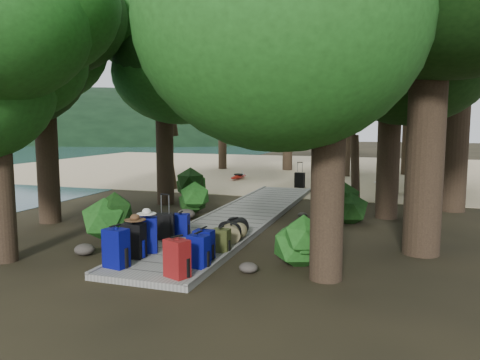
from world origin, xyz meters
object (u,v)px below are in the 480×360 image
(backpack_left_d, at_px, (181,224))
(backpack_right_b, at_px, (199,250))
(backpack_left_a, at_px, (116,246))
(duffel_right_black, at_px, (234,228))
(backpack_right_c, at_px, (204,243))
(backpack_left_b, at_px, (134,238))
(backpack_right_a, at_px, (177,256))
(backpack_left_c, at_px, (146,233))
(sun_lounger, at_px, (387,179))
(backpack_right_d, at_px, (221,239))
(duffel_right_khaki, at_px, (231,233))
(lone_suitcase_on_sand, at_px, (300,180))
(kayak, at_px, (239,176))
(suitcase_on_boardwalk, at_px, (166,226))

(backpack_left_d, relative_size, backpack_right_b, 0.85)
(backpack_left_a, xyz_separation_m, duffel_right_black, (1.30, 2.90, -0.20))
(backpack_right_c, bearing_deg, backpack_left_b, -163.08)
(backpack_left_b, bearing_deg, backpack_right_a, -34.09)
(backpack_left_c, height_order, sun_lounger, backpack_left_c)
(backpack_right_d, height_order, duffel_right_khaki, backpack_right_d)
(backpack_right_d, relative_size, duffel_right_khaki, 0.91)
(backpack_left_c, relative_size, backpack_right_b, 1.21)
(backpack_left_b, xyz_separation_m, lone_suitcase_on_sand, (1.04, 11.76, -0.16))
(backpack_right_a, xyz_separation_m, backpack_right_c, (0.02, 1.15, -0.05))
(backpack_right_d, bearing_deg, sun_lounger, 78.93)
(kayak, height_order, sun_lounger, sun_lounger)
(backpack_left_b, bearing_deg, backpack_right_c, 11.24)
(backpack_right_a, height_order, sun_lounger, backpack_right_a)
(backpack_left_b, distance_m, backpack_right_c, 1.40)
(backpack_left_a, height_order, backpack_right_b, backpack_left_a)
(backpack_left_b, distance_m, duffel_right_khaki, 2.30)
(backpack_left_b, relative_size, duffel_right_black, 1.18)
(lone_suitcase_on_sand, bearing_deg, duffel_right_black, -79.89)
(backpack_left_a, relative_size, duffel_right_black, 1.22)
(backpack_right_b, relative_size, suitcase_on_boardwalk, 1.11)
(backpack_right_d, relative_size, lone_suitcase_on_sand, 0.82)
(backpack_left_b, bearing_deg, backpack_right_d, 29.45)
(backpack_left_b, relative_size, backpack_right_d, 1.46)
(duffel_right_khaki, height_order, kayak, duffel_right_khaki)
(backpack_left_c, distance_m, backpack_right_a, 1.78)
(backpack_right_d, xyz_separation_m, lone_suitcase_on_sand, (-0.46, 10.81, -0.04))
(backpack_left_c, height_order, backpack_right_d, backpack_left_c)
(lone_suitcase_on_sand, bearing_deg, sun_lounger, 35.37)
(backpack_left_d, height_order, backpack_right_d, backpack_left_d)
(backpack_right_b, height_order, backpack_right_d, backpack_right_b)
(backpack_left_c, distance_m, sun_lounger, 13.89)
(backpack_right_c, relative_size, duffel_right_black, 0.97)
(backpack_right_d, distance_m, duffel_right_khaki, 0.87)
(suitcase_on_boardwalk, bearing_deg, backpack_left_c, -101.20)
(duffel_right_khaki, bearing_deg, kayak, 85.26)
(duffel_right_khaki, xyz_separation_m, suitcase_on_boardwalk, (-1.49, -0.30, 0.11))
(backpack_left_c, relative_size, duffel_right_black, 1.24)
(backpack_left_c, distance_m, duffel_right_black, 2.23)
(kayak, bearing_deg, backpack_left_d, -72.82)
(backpack_left_b, relative_size, backpack_left_d, 1.35)
(backpack_left_d, xyz_separation_m, lone_suitcase_on_sand, (0.94, 9.79, -0.06))
(backpack_left_a, distance_m, duffel_right_black, 3.18)
(sun_lounger, bearing_deg, backpack_right_d, -84.55)
(duffel_right_black, bearing_deg, lone_suitcase_on_sand, 110.30)
(backpack_left_d, relative_size, lone_suitcase_on_sand, 0.89)
(backpack_right_c, xyz_separation_m, duffel_right_khaki, (0.05, 1.47, -0.12))
(backpack_right_a, xyz_separation_m, sun_lounger, (3.24, 14.36, -0.16))
(backpack_left_d, height_order, backpack_right_a, backpack_right_a)
(duffel_right_black, height_order, suitcase_on_boardwalk, suitcase_on_boardwalk)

